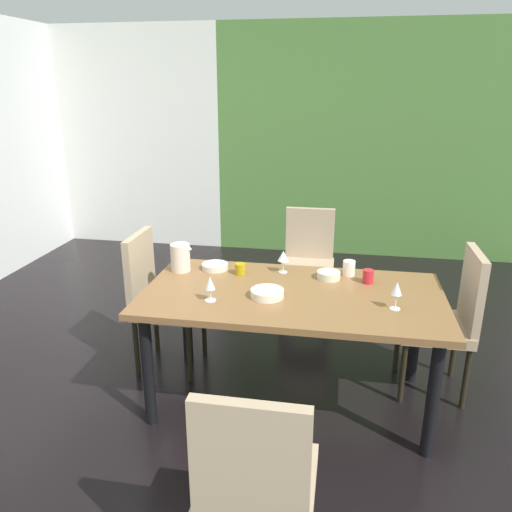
{
  "coord_description": "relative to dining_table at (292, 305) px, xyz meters",
  "views": [
    {
      "loc": [
        0.75,
        -2.87,
        1.95
      ],
      "look_at": [
        0.19,
        0.26,
        0.85
      ],
      "focal_mm": 35.0,
      "sensor_mm": 36.0,
      "label": 1
    }
  ],
  "objects": [
    {
      "name": "ground_plane",
      "position": [
        -0.48,
        0.1,
        -0.68
      ],
      "size": [
        5.71,
        6.13,
        0.02
      ],
      "primitive_type": "cube",
      "color": "black"
    },
    {
      "name": "serving_bowl_left",
      "position": [
        -0.14,
        -0.1,
        0.11
      ],
      "size": [
        0.2,
        0.2,
        0.05
      ],
      "primitive_type": "cylinder",
      "color": "#EFE4CA",
      "rests_on": "dining_table"
    },
    {
      "name": "chair_left_far",
      "position": [
        -0.98,
        0.28,
        -0.13
      ],
      "size": [
        0.45,
        0.44,
        0.98
      ],
      "rotation": [
        0.0,
        0.0,
        -1.57
      ],
      "color": "tan",
      "rests_on": "ground_plane"
    },
    {
      "name": "back_panel_interior",
      "position": [
        -2.28,
        3.11,
        0.63
      ],
      "size": [
        2.12,
        0.1,
        2.61
      ],
      "primitive_type": "cube",
      "color": "silver",
      "rests_on": "ground_plane"
    },
    {
      "name": "serving_bowl_front",
      "position": [
        0.21,
        0.26,
        0.11
      ],
      "size": [
        0.15,
        0.15,
        0.05
      ],
      "primitive_type": "cylinder",
      "color": "beige",
      "rests_on": "dining_table"
    },
    {
      "name": "cup_north",
      "position": [
        -0.37,
        0.24,
        0.12
      ],
      "size": [
        0.07,
        0.07,
        0.07
      ],
      "primitive_type": "cylinder",
      "color": "#A88E12",
      "rests_on": "dining_table"
    },
    {
      "name": "chair_head_far",
      "position": [
        0.0,
        1.3,
        -0.14
      ],
      "size": [
        0.44,
        0.45,
        0.94
      ],
      "rotation": [
        0.0,
        0.0,
        3.14
      ],
      "color": "tan",
      "rests_on": "ground_plane"
    },
    {
      "name": "wine_glass_corner",
      "position": [
        0.59,
        -0.14,
        0.2
      ],
      "size": [
        0.06,
        0.06,
        0.16
      ],
      "color": "silver",
      "rests_on": "dining_table"
    },
    {
      "name": "dining_table",
      "position": [
        0.0,
        0.0,
        0.0
      ],
      "size": [
        1.8,
        0.95,
        0.76
      ],
      "color": "brown",
      "rests_on": "ground_plane"
    },
    {
      "name": "garden_window_panel",
      "position": [
        0.58,
        3.11,
        0.63
      ],
      "size": [
        3.6,
        0.1,
        2.61
      ],
      "primitive_type": "cube",
      "color": "#4B7837",
      "rests_on": "ground_plane"
    },
    {
      "name": "pitcher_near_shelf",
      "position": [
        -0.78,
        0.24,
        0.18
      ],
      "size": [
        0.15,
        0.13,
        0.19
      ],
      "color": "beige",
      "rests_on": "dining_table"
    },
    {
      "name": "chair_head_near",
      "position": [
        0.01,
        -1.3,
        -0.13
      ],
      "size": [
        0.44,
        0.44,
        0.97
      ],
      "color": "tan",
      "rests_on": "ground_plane"
    },
    {
      "name": "wine_glass_east",
      "position": [
        -0.1,
        0.32,
        0.2
      ],
      "size": [
        0.07,
        0.07,
        0.15
      ],
      "color": "silver",
      "rests_on": "dining_table"
    },
    {
      "name": "wine_glass_west",
      "position": [
        -0.45,
        -0.21,
        0.19
      ],
      "size": [
        0.07,
        0.07,
        0.15
      ],
      "color": "silver",
      "rests_on": "dining_table"
    },
    {
      "name": "chair_right_far",
      "position": [
        0.98,
        0.28,
        -0.13
      ],
      "size": [
        0.44,
        0.44,
        0.98
      ],
      "rotation": [
        0.0,
        0.0,
        1.57
      ],
      "color": "tan",
      "rests_on": "ground_plane"
    },
    {
      "name": "cup_rear",
      "position": [
        0.33,
        0.35,
        0.13
      ],
      "size": [
        0.08,
        0.08,
        0.1
      ],
      "primitive_type": "cylinder",
      "color": "white",
      "rests_on": "dining_table"
    },
    {
      "name": "serving_bowl_right",
      "position": [
        -0.56,
        0.3,
        0.1
      ],
      "size": [
        0.18,
        0.18,
        0.04
      ],
      "primitive_type": "cylinder",
      "color": "silver",
      "rests_on": "dining_table"
    },
    {
      "name": "cup_center",
      "position": [
        0.45,
        0.23,
        0.13
      ],
      "size": [
        0.07,
        0.07,
        0.09
      ],
      "primitive_type": "cylinder",
      "color": "red",
      "rests_on": "dining_table"
    }
  ]
}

